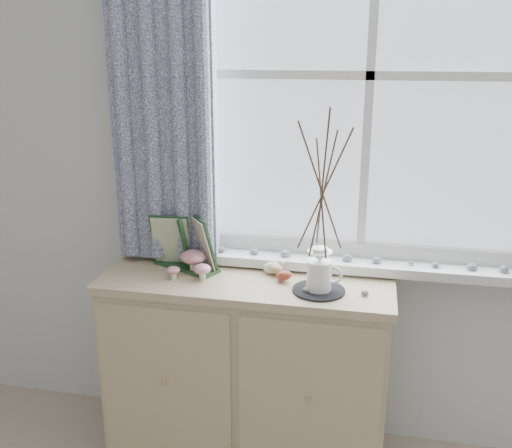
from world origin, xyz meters
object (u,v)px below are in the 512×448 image
sideboard (247,369)px  toadstool_cluster (193,262)px  twig_pitcher (322,187)px  botanical_book (184,244)px

sideboard → toadstool_cluster: (-0.22, -0.01, 0.48)m
sideboard → twig_pitcher: 0.90m
toadstool_cluster → twig_pitcher: bearing=-6.9°
botanical_book → toadstool_cluster: size_ratio=1.87×
sideboard → toadstool_cluster: bearing=-178.3°
botanical_book → sideboard: bearing=18.8°
sideboard → botanical_book: botanical_book is taller
sideboard → toadstool_cluster: size_ratio=6.54×
sideboard → twig_pitcher: twig_pitcher is taller
toadstool_cluster → twig_pitcher: (0.53, -0.06, 0.36)m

